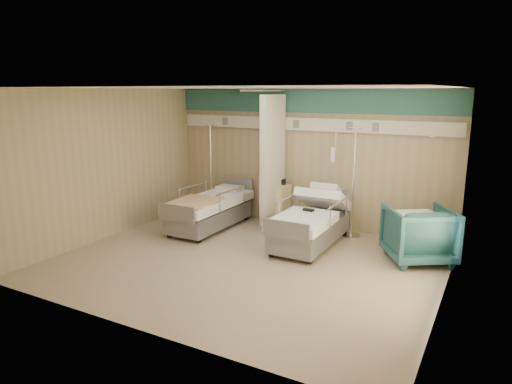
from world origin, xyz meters
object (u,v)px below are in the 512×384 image
Objects in this scene: bed_left at (210,213)px; iv_stand_left at (212,198)px; bedside_cabinet at (276,205)px; visitor_armchair at (418,234)px; iv_stand_right at (352,215)px; bed_right at (311,228)px.

bed_left is 0.92m from iv_stand_left.
visitor_armchair is (3.00, -0.80, 0.04)m from bedside_cabinet.
iv_stand_left reaches higher than bedside_cabinet.
bed_left is 1.02× the size of iv_stand_right.
bed_right is 1.05× the size of iv_stand_left.
bed_left is at bearing -162.54° from iv_stand_right.
iv_stand_right reaches higher than bedside_cabinet.
bedside_cabinet reaches higher than bed_left.
visitor_armchair is at bearing 3.07° from bed_right.
visitor_armchair is at bearing -29.06° from iv_stand_right.
iv_stand_left is at bearing -175.41° from bedside_cabinet.
iv_stand_right is at bearing 1.30° from iv_stand_left.
iv_stand_right is at bearing -1.76° from bedside_cabinet.
bed_right is at bearing -120.48° from iv_stand_right.
bedside_cabinet is 0.40× the size of iv_stand_right.
visitor_armchair reaches higher than bed_left.
bedside_cabinet is 1.53m from iv_stand_left.
bedside_cabinet is at bearing 141.95° from bed_right.
visitor_armchair is (1.85, 0.10, 0.15)m from bed_right.
visitor_armchair is at bearing -14.94° from bedside_cabinet.
bed_left is (-2.20, 0.00, 0.00)m from bed_right.
bed_right is 1.02× the size of iv_stand_right.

